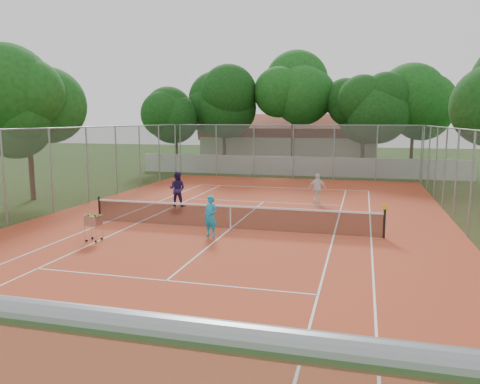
% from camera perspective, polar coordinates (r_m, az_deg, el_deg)
% --- Properties ---
extents(ground, '(120.00, 120.00, 0.00)m').
position_cam_1_polar(ground, '(18.97, -1.16, -4.55)').
color(ground, '#1C3A0F').
rests_on(ground, ground).
extents(court_pad, '(18.00, 34.00, 0.02)m').
position_cam_1_polar(court_pad, '(18.97, -1.16, -4.53)').
color(court_pad, '#B54123').
rests_on(court_pad, ground).
extents(court_lines, '(10.98, 23.78, 0.01)m').
position_cam_1_polar(court_lines, '(18.97, -1.16, -4.49)').
color(court_lines, white).
rests_on(court_lines, court_pad).
extents(tennis_net, '(11.88, 0.10, 0.98)m').
position_cam_1_polar(tennis_net, '(18.86, -1.16, -3.05)').
color(tennis_net, black).
rests_on(tennis_net, court_pad).
extents(perimeter_fence, '(18.00, 34.00, 4.00)m').
position_cam_1_polar(perimeter_fence, '(18.61, -1.18, 1.45)').
color(perimeter_fence, slate).
rests_on(perimeter_fence, ground).
extents(boundary_wall, '(26.00, 0.30, 1.50)m').
position_cam_1_polar(boundary_wall, '(37.27, 6.89, 3.15)').
color(boundary_wall, silver).
rests_on(boundary_wall, ground).
extents(clubhouse, '(16.40, 9.00, 4.40)m').
position_cam_1_polar(clubhouse, '(47.33, 6.20, 6.11)').
color(clubhouse, beige).
rests_on(clubhouse, ground).
extents(tropical_trees, '(29.00, 19.00, 10.00)m').
position_cam_1_polar(tropical_trees, '(40.07, 7.61, 9.61)').
color(tropical_trees, black).
rests_on(tropical_trees, ground).
extents(player_near, '(0.66, 0.55, 1.56)m').
position_cam_1_polar(player_near, '(17.56, -3.60, -2.98)').
color(player_near, '#189BCD').
rests_on(player_near, court_pad).
extents(player_far_left, '(0.88, 0.69, 1.76)m').
position_cam_1_polar(player_far_left, '(24.00, -7.66, 0.38)').
color(player_far_left, '#23194B').
rests_on(player_far_left, court_pad).
extents(player_far_right, '(1.02, 0.69, 1.61)m').
position_cam_1_polar(player_far_right, '(24.68, 9.43, 0.40)').
color(player_far_right, white).
rests_on(player_far_right, court_pad).
extents(ball_hopper, '(0.64, 0.64, 1.04)m').
position_cam_1_polar(ball_hopper, '(17.74, -17.42, -4.12)').
color(ball_hopper, '#ABAAB1').
rests_on(ball_hopper, court_pad).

